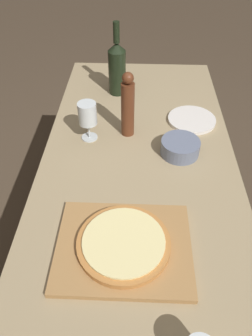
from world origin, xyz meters
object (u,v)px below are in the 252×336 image
at_px(pizza, 124,243).
at_px(small_bowl, 180,147).
at_px(wine_glass, 88,115).
at_px(wine_bottle, 117,67).
at_px(pepper_mill, 128,106).

relative_size(pizza, small_bowl, 1.82).
xyz_separation_m(pizza, wine_glass, (-0.16, 0.51, 0.08)).
distance_m(wine_bottle, small_bowl, 0.52).
xyz_separation_m(wine_bottle, wine_glass, (-0.09, -0.36, -0.02)).
bearing_deg(wine_glass, pepper_mill, 13.86).
relative_size(wine_bottle, small_bowl, 2.26).
bearing_deg(pepper_mill, small_bowl, -30.41).
relative_size(pizza, wine_glass, 1.67).
bearing_deg(pizza, small_bowl, 65.96).
height_order(pizza, pepper_mill, pepper_mill).
xyz_separation_m(wine_glass, small_bowl, (0.35, -0.08, -0.08)).
bearing_deg(wine_bottle, small_bowl, -59.30).
xyz_separation_m(pepper_mill, small_bowl, (0.20, -0.12, -0.10)).
height_order(pizza, small_bowl, small_bowl).
bearing_deg(pepper_mill, pizza, -89.01).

